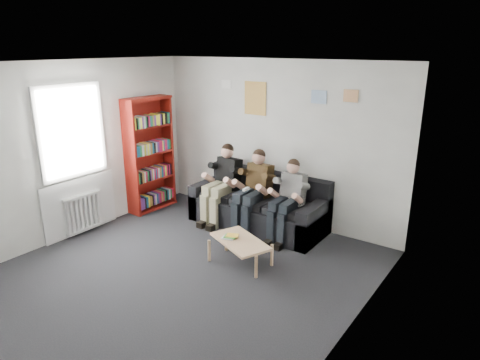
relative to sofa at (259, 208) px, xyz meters
The scene contains 14 objects.
room_shell 2.32m from the sofa, 89.26° to the right, with size 5.00×5.00×5.00m.
sofa is the anchor object (origin of this frame).
bookshelf 2.21m from the sofa, 167.37° to the right, with size 0.31×0.92×2.04m.
coffee_table 1.35m from the sofa, 68.13° to the right, with size 0.87×0.48×0.35m.
game_cases 1.32m from the sofa, 74.77° to the right, with size 0.20×0.17×0.04m.
person_left 0.75m from the sofa, 162.14° to the right, with size 0.40×0.85×1.33m.
person_middle 0.40m from the sofa, 90.00° to the right, with size 0.39×0.84×1.32m.
person_right 0.73m from the sofa, 17.52° to the right, with size 0.36×0.78×1.26m.
radiator 2.83m from the sofa, 138.58° to the right, with size 0.10×0.64×0.60m.
window 2.97m from the sofa, 139.55° to the right, with size 0.05×1.30×2.36m.
poster_large 1.82m from the sofa, 131.94° to the left, with size 0.42×0.01×0.55m, color gold.
poster_blue 2.04m from the sofa, 28.12° to the left, with size 0.25×0.01×0.20m, color #3B7DC9.
poster_pink 2.32m from the sofa, 18.01° to the left, with size 0.22×0.01×0.18m, color #C63E7A.
poster_sign 2.21m from the sofa, 156.89° to the left, with size 0.20×0.01×0.14m, color white.
Camera 1 is at (3.56, -3.52, 2.91)m, focal length 32.00 mm.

